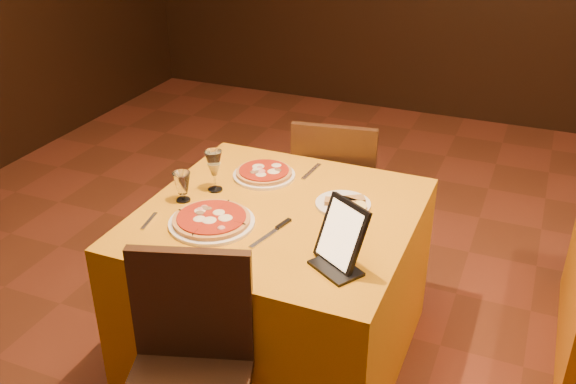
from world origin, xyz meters
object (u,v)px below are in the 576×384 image
at_px(water_glass, 182,187).
at_px(main_table, 279,286).
at_px(pizza_near, 212,221).
at_px(chair_main_far, 338,193).
at_px(tablet, 342,234).
at_px(pizza_far, 264,174).
at_px(wine_glass, 214,171).

bearing_deg(water_glass, main_table, 9.67).
bearing_deg(main_table, pizza_near, -135.97).
height_order(chair_main_far, pizza_near, chair_main_far).
xyz_separation_m(main_table, tablet, (0.35, -0.26, 0.49)).
bearing_deg(chair_main_far, pizza_far, 60.63).
xyz_separation_m(pizza_near, wine_glass, (-0.13, 0.27, 0.08)).
height_order(main_table, water_glass, water_glass).
height_order(wine_glass, water_glass, wine_glass).
xyz_separation_m(main_table, water_glass, (-0.41, -0.07, 0.44)).
bearing_deg(chair_main_far, water_glass, 55.20).
distance_m(pizza_far, tablet, 0.77).
relative_size(water_glass, tablet, 0.53).
bearing_deg(tablet, wine_glass, -173.33).
bearing_deg(wine_glass, pizza_far, 54.97).
height_order(chair_main_far, tablet, tablet).
height_order(main_table, pizza_near, pizza_near).
distance_m(wine_glass, water_glass, 0.16).
height_order(water_glass, tablet, tablet).
height_order(main_table, wine_glass, wine_glass).
xyz_separation_m(wine_glass, tablet, (0.69, -0.33, 0.03)).
xyz_separation_m(main_table, wine_glass, (-0.33, 0.07, 0.47)).
bearing_deg(pizza_near, tablet, -6.17).
height_order(main_table, chair_main_far, chair_main_far).
bearing_deg(tablet, water_glass, -161.76).
bearing_deg(pizza_far, pizza_near, -91.75).
relative_size(chair_main_far, tablet, 3.73).
bearing_deg(pizza_near, main_table, 44.03).
bearing_deg(tablet, pizza_near, -154.13).
bearing_deg(tablet, pizza_far, 167.88).
distance_m(chair_main_far, tablet, 1.18).
bearing_deg(water_glass, pizza_far, 56.99).
bearing_deg(main_table, water_glass, -170.33).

